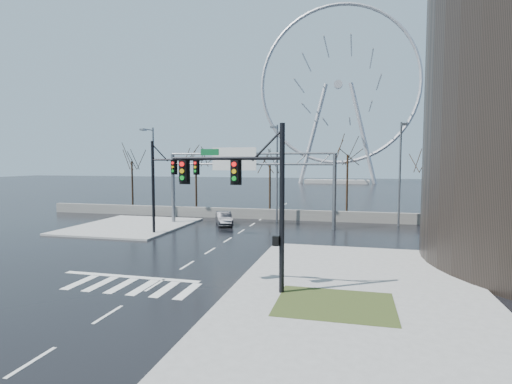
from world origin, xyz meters
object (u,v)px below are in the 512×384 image
(signal_mast_far, at_px, (165,178))
(ferris_wheel, at_px, (338,91))
(sign_gantry, at_px, (246,173))
(car, at_px, (224,218))
(signal_mast_near, at_px, (253,191))

(signal_mast_far, height_order, ferris_wheel, ferris_wheel)
(sign_gantry, xyz_separation_m, car, (-2.25, 0.05, -4.52))
(sign_gantry, distance_m, ferris_wheel, 82.91)
(ferris_wheel, bearing_deg, signal_mast_near, -89.92)
(sign_gantry, bearing_deg, signal_mast_near, -73.81)
(signal_mast_near, xyz_separation_m, ferris_wheel, (-0.14, 99.04, 21.26))
(signal_mast_far, distance_m, ferris_wheel, 89.30)
(signal_mast_near, height_order, signal_mast_far, same)
(signal_mast_near, relative_size, signal_mast_far, 1.00)
(sign_gantry, xyz_separation_m, ferris_wheel, (5.38, 80.04, 20.95))
(ferris_wheel, bearing_deg, car, -95.45)
(sign_gantry, bearing_deg, car, 178.71)
(sign_gantry, relative_size, car, 4.09)
(signal_mast_far, bearing_deg, ferris_wheel, 82.80)
(signal_mast_near, bearing_deg, car, 112.19)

